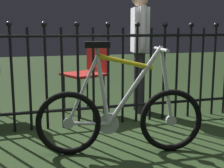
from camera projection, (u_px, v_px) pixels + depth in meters
The scene contains 5 objects.
ground_plane at pixel (120, 154), 2.58m from camera, with size 20.00×20.00×0.00m, color #223519.
iron_fence at pixel (90, 72), 3.26m from camera, with size 4.40×0.07×1.15m.
bicycle at pixel (120, 116), 2.56m from camera, with size 1.38×0.42×0.93m.
chair_red at pixel (89, 69), 3.81m from camera, with size 0.57×0.57×0.88m.
person_visitor at pixel (140, 41), 3.78m from camera, with size 0.23×0.47×1.50m.
Camera 1 is at (-0.77, -2.32, 1.02)m, focal length 49.46 mm.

